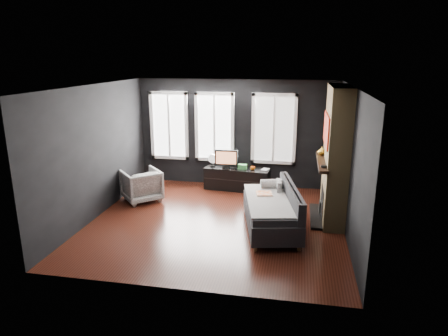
% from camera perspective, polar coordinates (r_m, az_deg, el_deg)
% --- Properties ---
extents(floor, '(5.00, 5.00, 0.00)m').
position_cam_1_polar(floor, '(8.17, -1.09, -7.64)').
color(floor, black).
rests_on(floor, ground).
extents(ceiling, '(5.00, 5.00, 0.00)m').
position_cam_1_polar(ceiling, '(7.52, -1.19, 11.62)').
color(ceiling, white).
rests_on(ceiling, ground).
extents(wall_back, '(5.00, 0.02, 2.70)m').
position_cam_1_polar(wall_back, '(10.14, 1.74, 4.95)').
color(wall_back, black).
rests_on(wall_back, ground).
extents(wall_left, '(0.02, 5.00, 2.70)m').
position_cam_1_polar(wall_left, '(8.59, -17.72, 2.26)').
color(wall_left, black).
rests_on(wall_left, ground).
extents(wall_right, '(0.02, 5.00, 2.70)m').
position_cam_1_polar(wall_right, '(7.64, 17.54, 0.68)').
color(wall_right, black).
rests_on(wall_right, ground).
extents(windows, '(4.00, 0.16, 1.76)m').
position_cam_1_polar(windows, '(10.04, -0.83, 10.78)').
color(windows, white).
rests_on(windows, wall_back).
extents(fireplace, '(0.70, 1.62, 2.70)m').
position_cam_1_polar(fireplace, '(8.20, 15.70, 1.81)').
color(fireplace, '#93724C').
rests_on(fireplace, floor).
extents(sofa, '(1.40, 2.19, 0.87)m').
position_cam_1_polar(sofa, '(7.73, 6.72, -5.63)').
color(sofa, '#27272A').
rests_on(sofa, floor).
extents(stripe_pillow, '(0.12, 0.36, 0.35)m').
position_cam_1_polar(stripe_pillow, '(8.20, 7.82, -2.98)').
color(stripe_pillow, gray).
rests_on(stripe_pillow, sofa).
extents(armchair, '(1.07, 1.07, 0.81)m').
position_cam_1_polar(armchair, '(9.38, -11.72, -2.22)').
color(armchair, silver).
rests_on(armchair, floor).
extents(media_console, '(1.65, 0.66, 0.55)m').
position_cam_1_polar(media_console, '(10.00, 1.89, -1.55)').
color(media_console, black).
rests_on(media_console, floor).
extents(monitor, '(0.58, 0.14, 0.52)m').
position_cam_1_polar(monitor, '(9.89, 0.32, 1.49)').
color(monitor, black).
rests_on(monitor, media_console).
extents(desk_fan, '(0.29, 0.29, 0.33)m').
position_cam_1_polar(desk_fan, '(10.03, -1.65, 1.14)').
color(desk_fan, gray).
rests_on(desk_fan, media_console).
extents(mug, '(0.13, 0.11, 0.11)m').
position_cam_1_polar(mug, '(9.77, 4.14, 0.04)').
color(mug, '#D45F0E').
rests_on(mug, media_console).
extents(book, '(0.16, 0.06, 0.22)m').
position_cam_1_polar(book, '(9.83, 5.50, 0.43)').
color(book, tan).
rests_on(book, media_console).
extents(storage_box, '(0.22, 0.14, 0.11)m').
position_cam_1_polar(storage_box, '(9.84, 2.65, 0.19)').
color(storage_box, '#347739').
rests_on(storage_box, media_console).
extents(mantel_vase, '(0.22, 0.23, 0.17)m').
position_cam_1_polar(mantel_vase, '(8.63, 13.79, 2.37)').
color(mantel_vase, gold).
rests_on(mantel_vase, fireplace).
extents(mantel_clock, '(0.16, 0.16, 0.04)m').
position_cam_1_polar(mantel_clock, '(7.67, 14.11, 0.23)').
color(mantel_clock, black).
rests_on(mantel_clock, fireplace).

